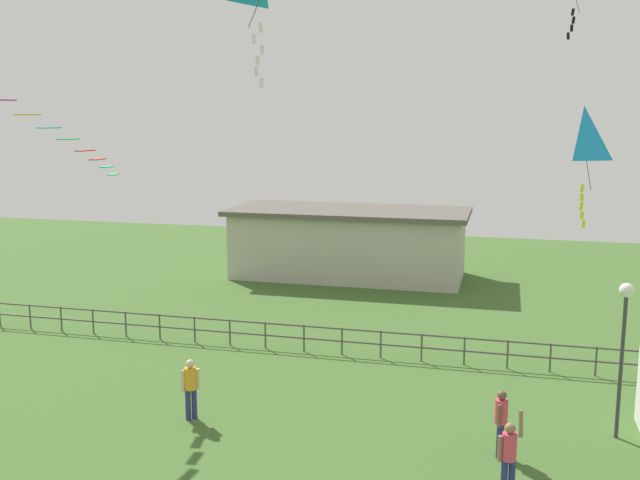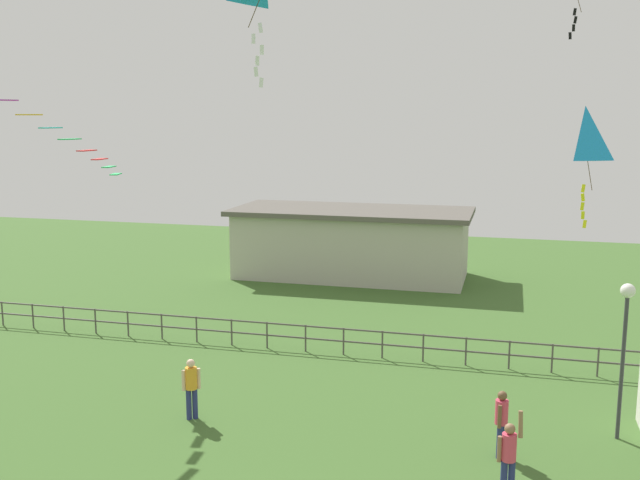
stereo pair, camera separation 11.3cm
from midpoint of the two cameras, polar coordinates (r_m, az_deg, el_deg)
The scene contains 7 objects.
lamppost at distance 19.36m, azimuth 23.17°, elevation -6.25°, with size 0.36×0.36×4.02m.
person_1 at distance 18.11m, azimuth 14.34°, elevation -13.59°, with size 0.31×0.49×1.65m.
person_2 at distance 19.89m, azimuth -9.99°, elevation -11.22°, with size 0.43×0.33×1.67m.
person_4 at distance 16.39m, azimuth 14.92°, elevation -16.07°, with size 0.52×0.31×1.96m.
kite_3 at distance 18.84m, azimuth 20.32°, elevation 7.49°, with size 0.91×0.88×2.92m.
waterfront_railing at distance 24.72m, azimuth 1.91°, elevation -7.69°, with size 36.05×0.06×0.95m.
pavilion_building at distance 36.35m, azimuth 2.60°, elevation -0.19°, with size 11.89×5.30×3.45m.
Camera 2 is at (5.03, -8.96, 8.05)m, focal length 40.42 mm.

